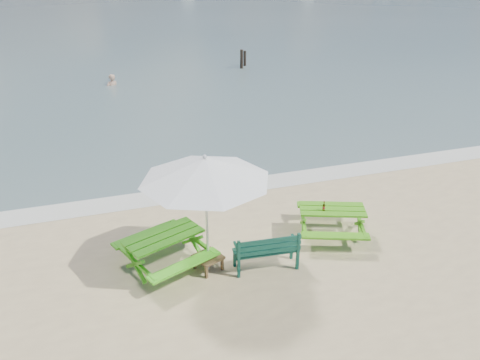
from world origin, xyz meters
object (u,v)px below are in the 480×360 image
object	(u,v)px
picnic_table_right	(331,222)
beer_bottle	(324,207)
park_bench	(266,257)
patio_umbrella	(205,169)
picnic_table_left	(165,252)
side_table	(208,262)
swimmer	(113,91)

from	to	relation	value
picnic_table_right	beer_bottle	bearing A→B (deg)	-175.66
park_bench	patio_umbrella	distance (m)	2.39
park_bench	beer_bottle	size ratio (longest dim) A/B	5.98
patio_umbrella	picnic_table_left	bearing A→B (deg)	155.21
patio_umbrella	beer_bottle	size ratio (longest dim) A/B	14.50
side_table	swimmer	size ratio (longest dim) A/B	0.38
beer_bottle	swimmer	bearing A→B (deg)	102.77
beer_bottle	picnic_table_left	bearing A→B (deg)	-179.55
swimmer	patio_umbrella	bearing A→B (deg)	-87.08
picnic_table_right	beer_bottle	distance (m)	0.51
patio_umbrella	side_table	bearing A→B (deg)	-90.00
side_table	beer_bottle	xyz separation A→B (m)	(2.84, 0.42, 0.62)
side_table	patio_umbrella	bearing A→B (deg)	90.00
picnic_table_left	patio_umbrella	world-z (taller)	patio_umbrella
picnic_table_left	park_bench	world-z (taller)	park_bench
picnic_table_right	park_bench	size ratio (longest dim) A/B	1.50
beer_bottle	park_bench	bearing A→B (deg)	-156.64
park_bench	side_table	bearing A→B (deg)	165.39
park_bench	beer_bottle	xyz separation A→B (m)	(1.67, 0.72, 0.53)
swimmer	beer_bottle	bearing A→B (deg)	-77.23
beer_bottle	swimmer	xyz separation A→B (m)	(-3.69, 16.28, -1.12)
park_bench	side_table	world-z (taller)	park_bench
picnic_table_left	patio_umbrella	bearing A→B (deg)	-24.79
picnic_table_right	beer_bottle	world-z (taller)	beer_bottle
park_bench	beer_bottle	world-z (taller)	beer_bottle
swimmer	park_bench	bearing A→B (deg)	-83.22
picnic_table_right	swimmer	bearing A→B (deg)	103.58
picnic_table_right	side_table	xyz separation A→B (m)	(-3.08, -0.43, -0.17)
park_bench	picnic_table_left	bearing A→B (deg)	160.99
swimmer	picnic_table_left	bearing A→B (deg)	-89.95
picnic_table_right	swimmer	world-z (taller)	picnic_table_right
picnic_table_left	picnic_table_right	xyz separation A→B (m)	(3.91, 0.05, -0.02)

